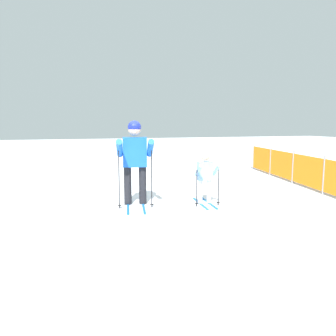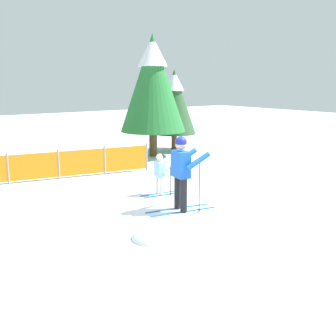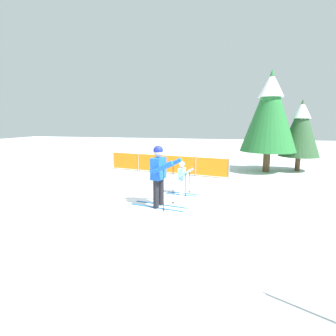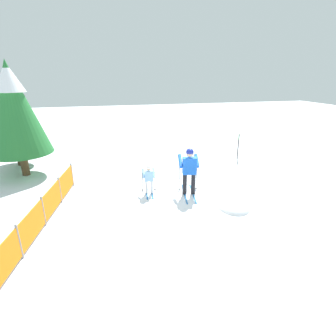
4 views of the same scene
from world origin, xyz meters
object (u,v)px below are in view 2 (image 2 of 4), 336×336
safety_fence (59,164)px  skier_adult (182,166)px  skier_child (160,171)px  conifer_far (174,101)px  conifer_near (153,82)px

safety_fence → skier_adult: bearing=-77.5°
skier_adult → skier_child: size_ratio=1.58×
safety_fence → conifer_far: bearing=19.7°
skier_child → safety_fence: skier_child is taller
skier_child → safety_fence: 3.62m
safety_fence → conifer_near: bearing=19.0°
skier_adult → conifer_near: 7.46m
conifer_near → skier_child: bearing=-122.8°
skier_child → conifer_far: conifer_far is taller
skier_adult → skier_child: skier_adult is taller
conifer_near → conifer_far: bearing=21.9°
skier_adult → skier_child: bearing=85.0°
skier_adult → safety_fence: (-1.04, 4.72, -0.58)m
safety_fence → conifer_far: 6.68m
safety_fence → conifer_far: conifer_far is taller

